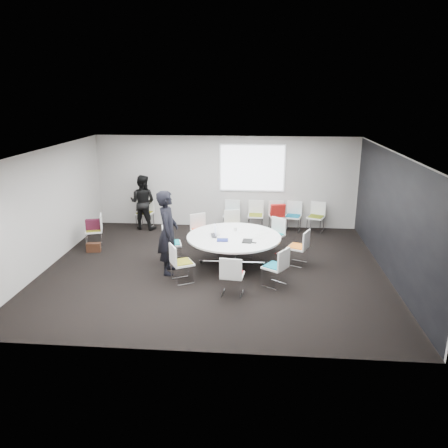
# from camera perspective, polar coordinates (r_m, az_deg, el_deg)

# --- Properties ---
(room_shell) EXTENTS (8.08, 7.08, 2.88)m
(room_shell) POSITION_cam_1_polar(r_m,az_deg,el_deg) (10.05, -0.79, 1.53)
(room_shell) COLOR black
(room_shell) RESTS_ON ground
(conference_table) EXTENTS (2.27, 2.27, 0.73)m
(conference_table) POSITION_cam_1_polar(r_m,az_deg,el_deg) (10.58, 1.29, -2.53)
(conference_table) COLOR silver
(conference_table) RESTS_ON ground
(projection_screen) EXTENTS (1.90, 0.03, 1.35)m
(projection_screen) POSITION_cam_1_polar(r_m,az_deg,el_deg) (13.29, 3.71, 7.30)
(projection_screen) COLOR white
(projection_screen) RESTS_ON room_shell
(chair_ring_a) EXTENTS (0.60, 0.60, 0.88)m
(chair_ring_a) POSITION_cam_1_polar(r_m,az_deg,el_deg) (10.81, 9.62, -3.86)
(chair_ring_a) COLOR silver
(chair_ring_a) RESTS_ON ground
(chair_ring_b) EXTENTS (0.64, 0.64, 0.88)m
(chair_ring_b) POSITION_cam_1_polar(r_m,az_deg,el_deg) (11.61, 6.51, -2.24)
(chair_ring_b) COLOR silver
(chair_ring_b) RESTS_ON ground
(chair_ring_c) EXTENTS (0.57, 0.56, 0.88)m
(chair_ring_c) POSITION_cam_1_polar(r_m,az_deg,el_deg) (12.25, 1.24, -1.10)
(chair_ring_c) COLOR silver
(chair_ring_c) RESTS_ON ground
(chair_ring_d) EXTENTS (0.63, 0.63, 0.88)m
(chair_ring_d) POSITION_cam_1_polar(r_m,az_deg,el_deg) (11.92, -3.03, -1.64)
(chair_ring_d) COLOR silver
(chair_ring_d) RESTS_ON ground
(chair_ring_e) EXTENTS (0.55, 0.56, 0.88)m
(chair_ring_e) POSITION_cam_1_polar(r_m,az_deg,el_deg) (10.98, -6.86, -3.40)
(chair_ring_e) COLOR silver
(chair_ring_e) RESTS_ON ground
(chair_ring_f) EXTENTS (0.61, 0.62, 0.88)m
(chair_ring_f) POSITION_cam_1_polar(r_m,az_deg,el_deg) (9.76, -5.52, -6.01)
(chair_ring_f) COLOR silver
(chair_ring_f) RESTS_ON ground
(chair_ring_g) EXTENTS (0.51, 0.50, 0.88)m
(chair_ring_g) POSITION_cam_1_polar(r_m,az_deg,el_deg) (9.11, 1.07, -7.67)
(chair_ring_g) COLOR silver
(chair_ring_g) RESTS_ON ground
(chair_ring_h) EXTENTS (0.63, 0.63, 0.88)m
(chair_ring_h) POSITION_cam_1_polar(r_m,az_deg,el_deg) (9.58, 6.71, -6.52)
(chair_ring_h) COLOR silver
(chair_ring_h) RESTS_ON ground
(chair_back_a) EXTENTS (0.50, 0.49, 0.88)m
(chair_back_a) POSITION_cam_1_polar(r_m,az_deg,el_deg) (13.39, 0.96, 0.48)
(chair_back_a) COLOR silver
(chair_back_a) RESTS_ON ground
(chair_back_b) EXTENTS (0.47, 0.46, 0.88)m
(chair_back_b) POSITION_cam_1_polar(r_m,az_deg,el_deg) (13.36, 4.14, 0.40)
(chair_back_b) COLOR silver
(chair_back_b) RESTS_ON ground
(chair_back_c) EXTENTS (0.54, 0.53, 0.88)m
(chair_back_c) POSITION_cam_1_polar(r_m,az_deg,el_deg) (13.37, 6.93, 0.33)
(chair_back_c) COLOR silver
(chair_back_c) RESTS_ON ground
(chair_back_d) EXTENTS (0.55, 0.55, 0.88)m
(chair_back_d) POSITION_cam_1_polar(r_m,az_deg,el_deg) (13.40, 8.97, 0.28)
(chair_back_d) COLOR silver
(chair_back_d) RESTS_ON ground
(chair_back_e) EXTENTS (0.60, 0.59, 0.88)m
(chair_back_e) POSITION_cam_1_polar(r_m,az_deg,el_deg) (13.45, 11.88, 0.19)
(chair_back_e) COLOR silver
(chair_back_e) RESTS_ON ground
(chair_spare_left) EXTENTS (0.57, 0.58, 0.88)m
(chair_spare_left) POSITION_cam_1_polar(r_m,az_deg,el_deg) (12.43, -16.50, -1.56)
(chair_spare_left) COLOR silver
(chair_spare_left) RESTS_ON ground
(chair_person_back) EXTENTS (0.54, 0.53, 0.88)m
(chair_person_back) POSITION_cam_1_polar(r_m,az_deg,el_deg) (13.82, -10.26, 0.73)
(chair_person_back) COLOR silver
(chair_person_back) RESTS_ON ground
(person_main) EXTENTS (0.52, 0.75, 1.96)m
(person_main) POSITION_cam_1_polar(r_m,az_deg,el_deg) (10.05, -7.35, -1.10)
(person_main) COLOR black
(person_main) RESTS_ON ground
(person_back) EXTENTS (0.90, 0.75, 1.68)m
(person_back) POSITION_cam_1_polar(r_m,az_deg,el_deg) (13.52, -10.57, 2.82)
(person_back) COLOR black
(person_back) RESTS_ON ground
(laptop) EXTENTS (0.27, 0.37, 0.03)m
(laptop) POSITION_cam_1_polar(r_m,az_deg,el_deg) (10.52, -1.07, -1.50)
(laptop) COLOR #333338
(laptop) RESTS_ON conference_table
(laptop_lid) EXTENTS (0.08, 0.30, 0.22)m
(laptop_lid) POSITION_cam_1_polar(r_m,az_deg,el_deg) (10.54, -1.14, -0.79)
(laptop_lid) COLOR silver
(laptop_lid) RESTS_ON conference_table
(notebook_black) EXTENTS (0.25, 0.32, 0.02)m
(notebook_black) POSITION_cam_1_polar(r_m,az_deg,el_deg) (10.16, 3.05, -2.22)
(notebook_black) COLOR black
(notebook_black) RESTS_ON conference_table
(tablet_folio) EXTENTS (0.27, 0.22, 0.03)m
(tablet_folio) POSITION_cam_1_polar(r_m,az_deg,el_deg) (10.20, -0.20, -2.10)
(tablet_folio) COLOR navy
(tablet_folio) RESTS_ON conference_table
(papers_right) EXTENTS (0.36, 0.36, 0.00)m
(papers_right) POSITION_cam_1_polar(r_m,az_deg,el_deg) (10.74, 4.90, -1.23)
(papers_right) COLOR white
(papers_right) RESTS_ON conference_table
(papers_front) EXTENTS (0.36, 0.32, 0.00)m
(papers_front) POSITION_cam_1_polar(r_m,az_deg,el_deg) (10.43, 4.50, -1.78)
(papers_front) COLOR silver
(papers_front) RESTS_ON conference_table
(cup) EXTENTS (0.08, 0.08, 0.09)m
(cup) POSITION_cam_1_polar(r_m,az_deg,el_deg) (10.88, 1.48, -0.69)
(cup) COLOR white
(cup) RESTS_ON conference_table
(phone) EXTENTS (0.16, 0.11, 0.01)m
(phone) POSITION_cam_1_polar(r_m,az_deg,el_deg) (10.08, 3.87, -2.43)
(phone) COLOR black
(phone) RESTS_ON conference_table
(maroon_bag) EXTENTS (0.42, 0.24, 0.28)m
(maroon_bag) POSITION_cam_1_polar(r_m,az_deg,el_deg) (12.33, -16.70, -0.05)
(maroon_bag) COLOR #461224
(maroon_bag) RESTS_ON chair_spare_left
(brown_bag) EXTENTS (0.38, 0.21, 0.24)m
(brown_bag) POSITION_cam_1_polar(r_m,az_deg,el_deg) (12.04, -16.67, -2.95)
(brown_bag) COLOR #371D11
(brown_bag) RESTS_ON ground
(red_jacket) EXTENTS (0.46, 0.25, 0.36)m
(red_jacket) POSITION_cam_1_polar(r_m,az_deg,el_deg) (13.04, 7.05, 1.84)
(red_jacket) COLOR #A71814
(red_jacket) RESTS_ON chair_back_c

